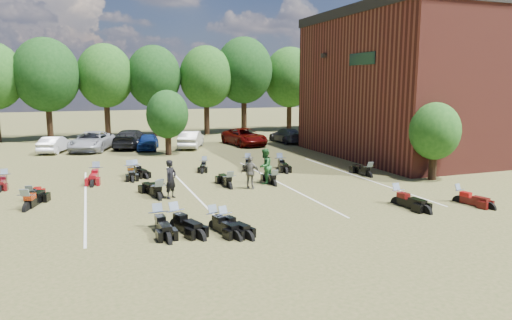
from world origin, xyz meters
name	(u,v)px	position (x,y,z in m)	size (l,w,h in m)	color
ground	(267,199)	(0.00, 0.00, 0.00)	(160.00, 160.00, 0.00)	brown
car_1	(55,144)	(-10.26, 19.75, 0.65)	(1.37, 3.92, 1.29)	silver
car_2	(92,141)	(-7.49, 19.85, 0.78)	(2.58, 5.60, 1.56)	#9C9DA4
car_3	(132,139)	(-4.27, 20.45, 0.79)	(2.20, 5.42, 1.57)	black
car_4	(148,142)	(-3.14, 18.78, 0.66)	(1.57, 3.89, 1.33)	navy
car_5	(191,139)	(0.45, 18.60, 0.73)	(1.54, 4.42, 1.46)	#A4A49F
car_6	(244,137)	(5.27, 18.75, 0.75)	(2.48, 5.37, 1.49)	#500604
car_7	(286,135)	(9.54, 19.18, 0.66)	(1.85, 4.56, 1.32)	#3B3B41
person_black	(171,179)	(-4.17, 1.77, 0.92)	(0.67, 0.44, 1.84)	black
person_green	(265,166)	(1.18, 3.26, 0.96)	(0.93, 0.73, 1.92)	#215A26
person_grey	(251,173)	(0.02, 2.31, 0.85)	(1.00, 0.42, 1.71)	#59564C
motorcycle_1	(159,228)	(-5.42, -2.66, 0.00)	(0.74, 2.32, 1.30)	black
motorcycle_2	(176,227)	(-4.79, -2.77, 0.00)	(0.76, 2.39, 1.34)	black
motorcycle_3	(224,229)	(-3.10, -3.56, 0.00)	(0.67, 2.11, 1.18)	black
motorcycle_4	(214,228)	(-3.45, -3.37, 0.00)	(0.70, 2.18, 1.22)	black
motorcycle_5	(397,204)	(5.23, -2.82, 0.00)	(0.74, 2.33, 1.30)	black
motorcycle_6	(459,202)	(8.11, -3.49, 0.00)	(0.66, 2.07, 1.15)	#4B0C0A
motorcycle_7	(31,202)	(-10.36, 3.24, 0.00)	(0.64, 2.02, 1.13)	maroon
motorcycle_8	(27,210)	(-10.35, 1.79, 0.00)	(0.77, 2.42, 1.35)	black
motorcycle_9	(159,199)	(-4.74, 1.74, 0.00)	(0.76, 2.38, 1.33)	black
motorcycle_10	(159,198)	(-4.68, 2.10, 0.00)	(0.73, 2.30, 1.28)	black
motorcycle_11	(230,188)	(-0.95, 2.82, 0.00)	(0.73, 2.30, 1.28)	black
motorcycle_12	(274,185)	(1.48, 2.63, 0.00)	(0.69, 2.17, 1.21)	black
motorcycle_13	(369,177)	(7.54, 2.86, 0.00)	(0.72, 2.26, 1.26)	black
motorcycle_14	(5,185)	(-12.04, 7.65, 0.00)	(0.70, 2.19, 1.22)	#4D0B0E
motorcycle_15	(97,180)	(-7.41, 7.55, 0.00)	(0.80, 2.51, 1.40)	maroon
motorcycle_16	(136,174)	(-5.17, 8.33, 0.00)	(0.70, 2.20, 1.23)	black
motorcycle_17	(130,176)	(-5.53, 7.89, 0.00)	(0.74, 2.33, 1.30)	black
motorcycle_18	(204,169)	(-0.86, 8.69, 0.00)	(0.64, 2.00, 1.12)	black
motorcycle_19	(248,167)	(1.96, 8.31, 0.00)	(0.72, 2.25, 1.25)	black
motorcycle_20	(280,168)	(3.78, 7.25, 0.00)	(0.77, 2.40, 1.34)	black
brick_building	(482,84)	(22.00, 9.00, 5.36)	(25.40, 15.20, 10.70)	maroon
tree_line	(154,75)	(-1.00, 29.00, 6.31)	(56.00, 6.00, 9.79)	black
young_tree_near_building	(435,131)	(10.50, 1.00, 2.75)	(2.80, 2.80, 4.16)	black
young_tree_midfield	(167,114)	(-2.00, 15.50, 3.09)	(3.20, 3.20, 4.70)	black
parking_lines	(190,191)	(-3.00, 3.00, 0.01)	(20.10, 14.00, 0.01)	silver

